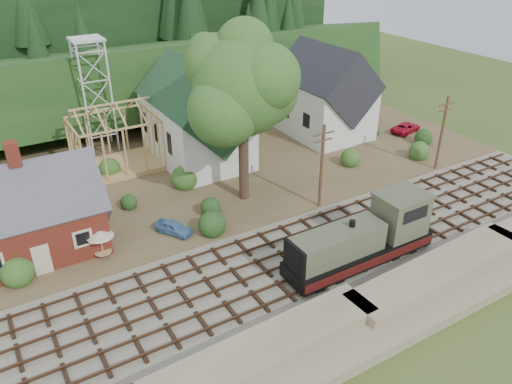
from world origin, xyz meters
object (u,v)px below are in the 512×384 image
car_blue (174,227)px  patio_set (100,235)px  locomotive (365,239)px  car_red (406,128)px

car_blue → patio_set: (-5.86, -0.20, 1.36)m
patio_set → car_blue: bearing=2.0°
locomotive → car_red: (21.95, 17.12, -1.24)m
car_red → locomotive: bearing=115.4°
car_red → patio_set: bearing=87.3°
locomotive → car_blue: (-10.82, 10.65, -1.28)m
car_red → car_blue: bearing=88.7°
car_blue → car_red: 33.41m
locomotive → car_blue: size_ratio=3.71×
locomotive → car_red: bearing=37.9°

